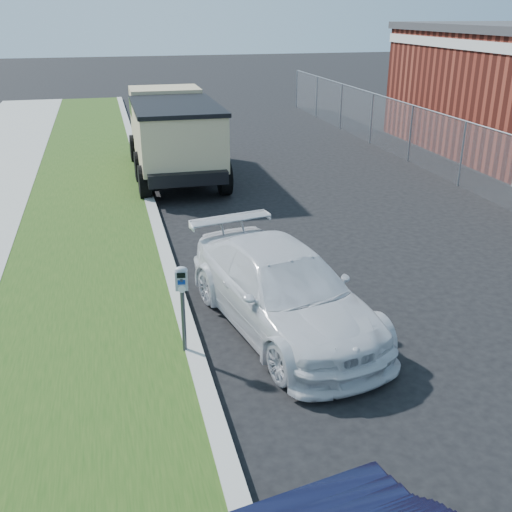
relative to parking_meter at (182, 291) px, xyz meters
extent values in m
plane|color=black|center=(2.72, 0.11, -1.06)|extent=(120.00, 120.00, 0.00)
cube|color=gray|center=(0.12, 2.11, -0.99)|extent=(0.25, 50.00, 0.15)
cube|color=#1C3E11|center=(-1.48, 2.11, -1.00)|extent=(3.00, 50.00, 0.13)
plane|color=slate|center=(8.72, 7.11, -0.16)|extent=(0.00, 30.00, 30.00)
cylinder|color=gray|center=(8.72, 7.11, 0.74)|extent=(0.04, 30.00, 0.04)
cylinder|color=gray|center=(8.72, 7.11, -0.16)|extent=(0.06, 0.06, 1.80)
cylinder|color=gray|center=(8.72, 10.11, -0.16)|extent=(0.06, 0.06, 1.80)
cylinder|color=gray|center=(8.72, 13.11, -0.16)|extent=(0.06, 0.06, 1.80)
cylinder|color=gray|center=(8.72, 16.11, -0.16)|extent=(0.06, 0.06, 1.80)
cylinder|color=gray|center=(8.72, 19.11, -0.16)|extent=(0.06, 0.06, 1.80)
cylinder|color=gray|center=(8.72, 22.11, -0.16)|extent=(0.06, 0.06, 1.80)
cube|color=silver|center=(10.20, 8.11, 2.54)|extent=(0.06, 14.00, 0.30)
cylinder|color=#3F4247|center=(0.00, 0.00, -0.47)|extent=(0.07, 0.07, 0.94)
cube|color=gray|center=(0.00, 0.00, 0.16)|extent=(0.18, 0.13, 0.28)
ellipsoid|color=gray|center=(0.00, 0.00, 0.31)|extent=(0.19, 0.14, 0.11)
cube|color=black|center=(-0.01, -0.06, 0.26)|extent=(0.11, 0.02, 0.08)
cube|color=navy|center=(-0.01, -0.06, 0.15)|extent=(0.10, 0.02, 0.07)
cylinder|color=silver|center=(-0.01, -0.06, 0.05)|extent=(0.10, 0.02, 0.10)
cube|color=#3F4247|center=(-0.01, -0.06, 0.18)|extent=(0.04, 0.01, 0.05)
imported|color=silver|center=(1.62, 0.59, -0.44)|extent=(2.60, 4.59, 1.26)
cube|color=black|center=(1.12, 9.99, -0.40)|extent=(2.03, 5.87, 0.32)
cube|color=tan|center=(1.12, 12.10, 0.36)|extent=(2.16, 1.66, 1.83)
cube|color=black|center=(1.12, 12.10, 0.72)|extent=(2.19, 1.67, 0.55)
cube|color=tan|center=(1.11, 9.26, 0.36)|extent=(2.21, 3.85, 1.47)
cube|color=black|center=(1.11, 9.26, 1.12)|extent=(2.30, 3.95, 0.11)
cube|color=black|center=(1.12, 12.97, -0.47)|extent=(2.20, 0.14, 0.27)
cylinder|color=black|center=(0.07, 12.01, -0.61)|extent=(0.30, 0.92, 0.92)
cylinder|color=black|center=(2.17, 12.01, -0.61)|extent=(0.30, 0.92, 0.92)
cylinder|color=black|center=(0.06, 9.54, -0.61)|extent=(0.30, 0.92, 0.92)
cylinder|color=black|center=(2.17, 9.53, -0.61)|extent=(0.30, 0.92, 0.92)
cylinder|color=black|center=(0.06, 7.89, -0.61)|extent=(0.30, 0.92, 0.92)
cylinder|color=black|center=(2.16, 7.88, -0.61)|extent=(0.30, 0.92, 0.92)
camera|label=1|loc=(-0.82, -7.38, 3.56)|focal=42.00mm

